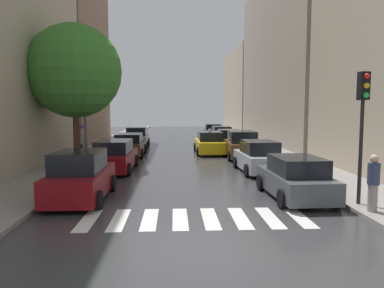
% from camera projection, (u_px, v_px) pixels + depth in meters
% --- Properties ---
extents(ground_plane, '(28.00, 72.00, 0.04)m').
position_uv_depth(ground_plane, '(181.00, 146.00, 32.37)').
color(ground_plane, '#343437').
extents(sidewalk_left, '(3.00, 72.00, 0.15)m').
position_uv_depth(sidewalk_left, '(107.00, 145.00, 32.04)').
color(sidewalk_left, gray).
rests_on(sidewalk_left, ground).
extents(sidewalk_right, '(3.00, 72.00, 0.15)m').
position_uv_depth(sidewalk_right, '(254.00, 145.00, 32.68)').
color(sidewalk_right, gray).
rests_on(sidewalk_right, ground).
extents(crosswalk_stripes, '(6.75, 2.20, 0.01)m').
position_uv_depth(crosswalk_stripes, '(195.00, 219.00, 10.90)').
color(crosswalk_stripes, silver).
rests_on(crosswalk_stripes, ground).
extents(building_left_mid, '(6.00, 13.33, 21.21)m').
position_uv_depth(building_left_mid, '(65.00, 32.00, 34.77)').
color(building_left_mid, '#8C6B56').
rests_on(building_left_mid, ground).
extents(building_right_mid, '(6.00, 21.52, 15.96)m').
position_uv_depth(building_right_mid, '(297.00, 59.00, 34.53)').
color(building_right_mid, '#9E9384').
rests_on(building_right_mid, ground).
extents(building_right_far, '(6.00, 16.61, 11.82)m').
position_uv_depth(building_right_far, '(252.00, 91.00, 54.38)').
color(building_right_far, '#B2A38C').
rests_on(building_right_far, ground).
extents(parked_car_left_nearest, '(1.98, 4.18, 1.79)m').
position_uv_depth(parked_car_left_nearest, '(81.00, 177.00, 13.06)').
color(parked_car_left_nearest, maroon).
rests_on(parked_car_left_nearest, ground).
extents(parked_car_left_second, '(2.15, 4.78, 1.64)m').
position_uv_depth(parked_car_left_second, '(115.00, 156.00, 19.29)').
color(parked_car_left_second, maroon).
rests_on(parked_car_left_second, ground).
extents(parked_car_left_third, '(2.15, 4.59, 1.55)m').
position_uv_depth(parked_car_left_third, '(129.00, 145.00, 25.75)').
color(parked_car_left_third, brown).
rests_on(parked_car_left_third, ground).
extents(parked_car_left_fourth, '(2.08, 4.64, 1.72)m').
position_uv_depth(parked_car_left_fourth, '(137.00, 138.00, 31.45)').
color(parked_car_left_fourth, '#B2B7BF').
rests_on(parked_car_left_fourth, ground).
extents(parked_car_right_nearest, '(2.11, 4.16, 1.55)m').
position_uv_depth(parked_car_right_nearest, '(295.00, 179.00, 13.34)').
color(parked_car_right_nearest, '#474C51').
rests_on(parked_car_right_nearest, ground).
extents(parked_car_right_second, '(2.11, 4.17, 1.65)m').
position_uv_depth(parked_car_right_second, '(258.00, 157.00, 18.86)').
color(parked_car_right_second, '#B2B7BF').
rests_on(parked_car_right_second, ground).
extents(parked_car_right_third, '(2.25, 4.74, 1.82)m').
position_uv_depth(parked_car_right_third, '(241.00, 145.00, 24.35)').
color(parked_car_right_third, brown).
rests_on(parked_car_right_third, ground).
extents(parked_car_right_fourth, '(2.18, 4.05, 1.61)m').
position_uv_depth(parked_car_right_fourth, '(229.00, 140.00, 29.77)').
color(parked_car_right_fourth, black).
rests_on(parked_car_right_fourth, ground).
extents(parked_car_right_fifth, '(2.08, 4.14, 1.62)m').
position_uv_depth(parked_car_right_fifth, '(221.00, 135.00, 34.99)').
color(parked_car_right_fifth, brown).
rests_on(parked_car_right_fifth, ground).
extents(parked_car_right_sixth, '(2.22, 4.46, 1.58)m').
position_uv_depth(parked_car_right_sixth, '(213.00, 131.00, 41.22)').
color(parked_car_right_sixth, '#0C4C2D').
rests_on(parked_car_right_sixth, ground).
extents(taxi_midroad, '(2.10, 4.71, 1.81)m').
position_uv_depth(taxi_midroad, '(209.00, 143.00, 26.84)').
color(taxi_midroad, yellow).
rests_on(taxi_midroad, ground).
extents(pedestrian_near_tree, '(1.09, 1.09, 2.05)m').
position_uv_depth(pedestrian_near_tree, '(80.00, 134.00, 23.45)').
color(pedestrian_near_tree, black).
rests_on(pedestrian_near_tree, sidewalk_left).
extents(pedestrian_by_kerb, '(0.36, 0.36, 1.75)m').
position_uv_depth(pedestrian_by_kerb, '(373.00, 182.00, 11.07)').
color(pedestrian_by_kerb, gray).
rests_on(pedestrian_by_kerb, sidewalk_right).
extents(street_tree_left, '(5.17, 5.17, 7.79)m').
position_uv_depth(street_tree_left, '(75.00, 71.00, 20.18)').
color(street_tree_left, '#513823').
rests_on(street_tree_left, sidewalk_left).
extents(traffic_light_right_corner, '(0.30, 0.42, 4.30)m').
position_uv_depth(traffic_light_right_corner, '(363.00, 108.00, 11.74)').
color(traffic_light_right_corner, black).
rests_on(traffic_light_right_corner, sidewalk_right).
extents(lamp_post_left, '(0.60, 0.28, 6.94)m').
position_uv_depth(lamp_post_left, '(84.00, 93.00, 20.16)').
color(lamp_post_left, '#595B60').
rests_on(lamp_post_left, sidewalk_left).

